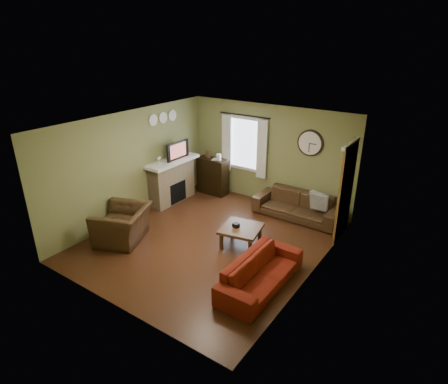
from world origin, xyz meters
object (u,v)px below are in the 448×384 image
Objects in this scene: sofa_brown at (297,205)px; sofa_red at (261,272)px; bookshelf at (213,176)px; coffee_table at (241,236)px; armchair at (123,225)px.

sofa_red is at bearing -77.94° from sofa_brown.
coffee_table is at bearing -42.11° from bookshelf.
armchair reaches higher than sofa_brown.
bookshelf reaches higher than sofa_red.
sofa_brown is at bearing 12.06° from sofa_red.
bookshelf is at bearing 178.77° from sofa_brown.
sofa_red reaches higher than coffee_table.
coffee_table is at bearing 46.27° from sofa_red.
sofa_brown is (2.61, -0.06, -0.20)m from bookshelf.
bookshelf is 2.97m from coffee_table.
armchair is at bearing -129.80° from sofa_brown.
bookshelf is at bearing 137.89° from coffee_table.
sofa_brown is 2.99m from sofa_red.
coffee_table is (-0.42, -1.92, -0.10)m from sofa_brown.
bookshelf is 2.62m from sofa_brown.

